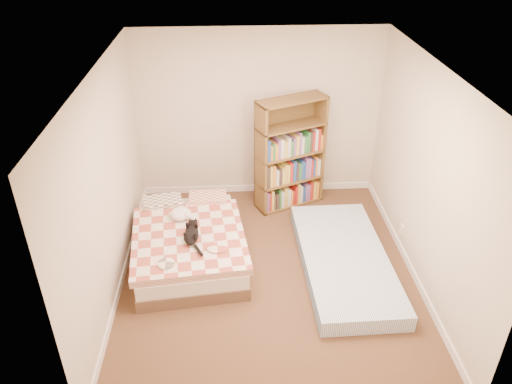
{
  "coord_description": "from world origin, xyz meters",
  "views": [
    {
      "loc": [
        -0.4,
        -4.71,
        3.95
      ],
      "look_at": [
        -0.13,
        0.3,
        0.98
      ],
      "focal_mm": 35.0,
      "sensor_mm": 36.0,
      "label": 1
    }
  ],
  "objects_px": {
    "white_dog": "(181,214)",
    "black_cat": "(192,233)",
    "bookshelf": "(290,167)",
    "floor_mattress": "(344,261)",
    "bed": "(189,242)"
  },
  "relations": [
    {
      "from": "white_dog",
      "to": "black_cat",
      "type": "bearing_deg",
      "value": -82.61
    },
    {
      "from": "floor_mattress",
      "to": "black_cat",
      "type": "distance_m",
      "value": 1.89
    },
    {
      "from": "bookshelf",
      "to": "floor_mattress",
      "type": "relative_size",
      "value": 0.73
    },
    {
      "from": "bookshelf",
      "to": "white_dog",
      "type": "height_order",
      "value": "bookshelf"
    },
    {
      "from": "black_cat",
      "to": "white_dog",
      "type": "relative_size",
      "value": 1.92
    },
    {
      "from": "floor_mattress",
      "to": "white_dog",
      "type": "relative_size",
      "value": 6.82
    },
    {
      "from": "floor_mattress",
      "to": "black_cat",
      "type": "xyz_separation_m",
      "value": [
        -1.85,
        0.11,
        0.4
      ]
    },
    {
      "from": "bed",
      "to": "floor_mattress",
      "type": "distance_m",
      "value": 1.94
    },
    {
      "from": "bookshelf",
      "to": "black_cat",
      "type": "relative_size",
      "value": 2.6
    },
    {
      "from": "bookshelf",
      "to": "white_dog",
      "type": "relative_size",
      "value": 4.99
    },
    {
      "from": "bookshelf",
      "to": "floor_mattress",
      "type": "height_order",
      "value": "bookshelf"
    },
    {
      "from": "bookshelf",
      "to": "floor_mattress",
      "type": "xyz_separation_m",
      "value": [
        0.52,
        -1.56,
        -0.49
      ]
    },
    {
      "from": "floor_mattress",
      "to": "black_cat",
      "type": "relative_size",
      "value": 3.55
    },
    {
      "from": "floor_mattress",
      "to": "black_cat",
      "type": "bearing_deg",
      "value": 175.23
    },
    {
      "from": "bed",
      "to": "black_cat",
      "type": "height_order",
      "value": "black_cat"
    }
  ]
}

